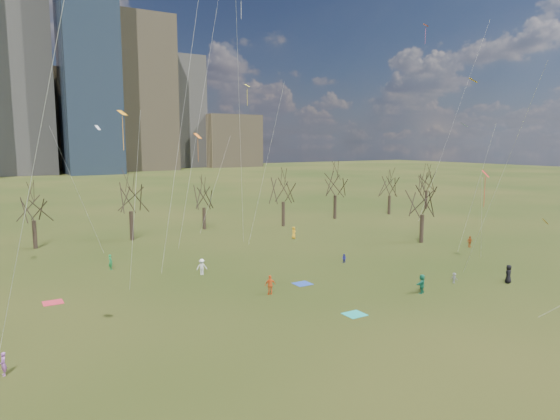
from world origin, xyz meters
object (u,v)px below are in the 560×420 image
blanket_navy (302,284)px  blanket_crimson (53,303)px  person_4 (270,285)px  blanket_teal (355,314)px

blanket_navy → blanket_crimson: 22.14m
blanket_crimson → blanket_navy: bearing=-16.4°
blanket_navy → person_4: 4.62m
person_4 → blanket_crimson: bearing=-14.2°
blanket_teal → person_4: bearing=111.3°
blanket_crimson → person_4: 18.54m
blanket_navy → person_4: size_ratio=0.91×
blanket_teal → blanket_crimson: size_ratio=1.00×
blanket_teal → blanket_crimson: 25.31m
blanket_crimson → person_4: bearing=-24.2°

